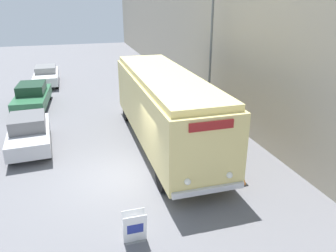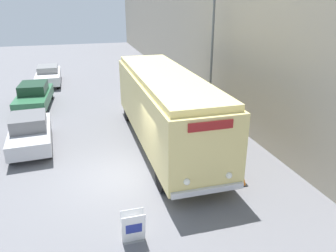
# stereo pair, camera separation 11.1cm
# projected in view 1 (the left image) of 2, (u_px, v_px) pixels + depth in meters

# --- Properties ---
(ground_plane) EXTENTS (80.00, 80.00, 0.00)m
(ground_plane) POSITION_uv_depth(u_px,v_px,m) (118.00, 177.00, 12.67)
(ground_plane) COLOR slate
(building_wall_right) EXTENTS (0.30, 60.00, 7.16)m
(building_wall_right) POSITION_uv_depth(u_px,v_px,m) (196.00, 43.00, 22.11)
(building_wall_right) COLOR #B2A893
(building_wall_right) RESTS_ON ground_plane
(vintage_bus) EXTENTS (2.64, 10.40, 3.39)m
(vintage_bus) POSITION_uv_depth(u_px,v_px,m) (165.00, 106.00, 14.75)
(vintage_bus) COLOR black
(vintage_bus) RESTS_ON ground_plane
(sign_board) EXTENTS (0.66, 0.36, 0.96)m
(sign_board) POSITION_uv_depth(u_px,v_px,m) (135.00, 228.00, 9.17)
(sign_board) COLOR gray
(sign_board) RESTS_ON ground_plane
(streetlamp) EXTENTS (0.36, 0.36, 7.06)m
(streetlamp) POSITION_uv_depth(u_px,v_px,m) (211.00, 37.00, 17.35)
(streetlamp) COLOR #595E60
(streetlamp) RESTS_ON ground_plane
(parked_car_near) EXTENTS (1.98, 4.13, 1.55)m
(parked_car_near) POSITION_uv_depth(u_px,v_px,m) (29.00, 133.00, 14.81)
(parked_car_near) COLOR black
(parked_car_near) RESTS_ON ground_plane
(parked_car_mid) EXTENTS (2.11, 4.74, 1.51)m
(parked_car_mid) POSITION_uv_depth(u_px,v_px,m) (32.00, 96.00, 20.36)
(parked_car_mid) COLOR black
(parked_car_mid) RESTS_ON ground_plane
(parked_car_far) EXTENTS (1.80, 4.67, 1.44)m
(parked_car_far) POSITION_uv_depth(u_px,v_px,m) (46.00, 75.00, 25.85)
(parked_car_far) COLOR black
(parked_car_far) RESTS_ON ground_plane
(traffic_cone) EXTENTS (0.36, 0.36, 0.53)m
(traffic_cone) POSITION_uv_depth(u_px,v_px,m) (242.00, 178.00, 12.08)
(traffic_cone) COLOR black
(traffic_cone) RESTS_ON ground_plane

